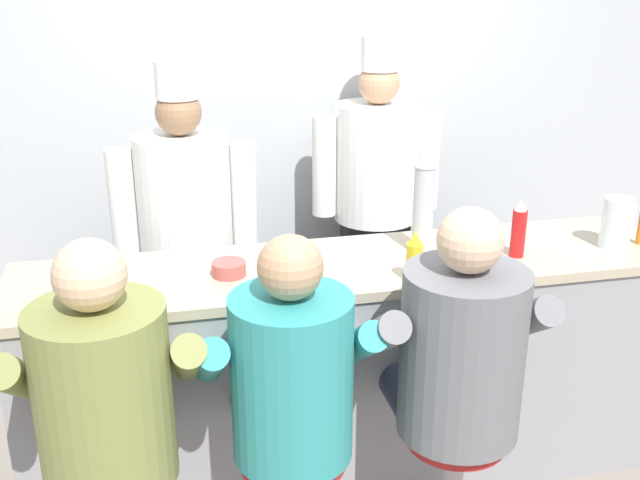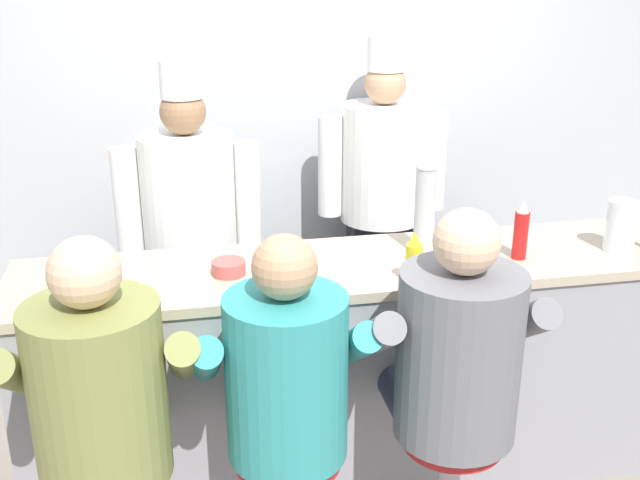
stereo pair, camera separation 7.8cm
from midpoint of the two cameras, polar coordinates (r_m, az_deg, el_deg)
wall_back at (r=4.17m, az=-0.99°, el=9.32°), size 10.00×0.06×2.70m
diner_counter at (r=3.27m, az=3.24°, el=-9.92°), size 2.76×0.61×1.01m
ketchup_bottle_red at (r=3.16m, az=15.74°, el=0.62°), size 0.06×0.06×0.25m
mustard_bottle_yellow at (r=2.85m, az=7.93°, el=-1.46°), size 0.06×0.06×0.20m
water_pitcher_clear at (r=3.39m, az=22.57°, el=1.01°), size 0.14×0.12×0.22m
breakfast_plate at (r=2.93m, az=-15.24°, el=-3.07°), size 0.27×0.27×0.05m
cereal_bowl at (r=2.94m, az=-6.23°, el=-2.11°), size 0.13×0.13×0.06m
coffee_mug_blue at (r=3.03m, az=-2.30°, el=-1.01°), size 0.13×0.09×0.08m
cup_stack_steel at (r=3.11m, az=8.70°, el=2.26°), size 0.09×0.09×0.38m
diner_seated_olive at (r=2.52m, az=-15.47°, el=-11.61°), size 0.64×0.63×1.42m
diner_seated_teal at (r=2.54m, az=-1.78°, el=-10.96°), size 0.61×0.61×1.38m
diner_seated_grey at (r=2.68m, az=10.98°, el=-9.07°), size 0.65×0.64×1.43m
cook_in_whites_near at (r=3.61m, az=-9.25°, el=0.86°), size 0.68×0.44×1.75m
cook_in_whites_far at (r=4.07m, az=5.30°, el=3.75°), size 0.70×0.45×1.80m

